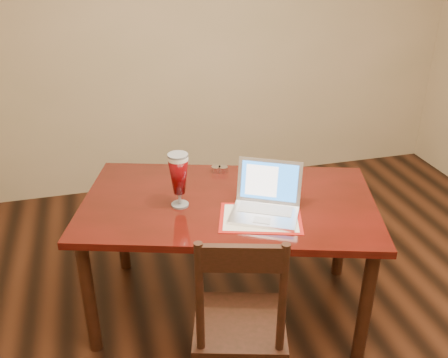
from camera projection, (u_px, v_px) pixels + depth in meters
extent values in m
cube|color=tan|center=(212.00, 38.00, 4.29)|extent=(4.50, 0.01, 2.70)
cube|color=#4A0D09|center=(229.00, 204.00, 2.90)|extent=(1.90, 1.41, 0.04)
cylinder|color=black|center=(89.00, 297.00, 2.76)|extent=(0.07, 0.07, 0.75)
cylinder|color=black|center=(365.00, 306.00, 2.70)|extent=(0.07, 0.07, 0.75)
cylinder|color=black|center=(121.00, 222.00, 3.46)|extent=(0.07, 0.07, 0.75)
cylinder|color=black|center=(342.00, 228.00, 3.40)|extent=(0.07, 0.07, 0.75)
cube|color=#AB150F|center=(261.00, 218.00, 2.71)|extent=(0.52, 0.44, 0.00)
cube|color=silver|center=(261.00, 218.00, 2.71)|extent=(0.46, 0.38, 0.00)
cube|color=silver|center=(264.00, 215.00, 2.72)|extent=(0.44, 0.39, 0.02)
cube|color=silver|center=(266.00, 209.00, 2.76)|extent=(0.31, 0.24, 0.00)
cube|color=silver|center=(262.00, 220.00, 2.66)|extent=(0.11, 0.10, 0.00)
cube|color=silver|center=(269.00, 181.00, 2.80)|extent=(0.35, 0.23, 0.24)
cube|color=blue|center=(269.00, 181.00, 2.79)|extent=(0.31, 0.20, 0.20)
cube|color=white|center=(262.00, 181.00, 2.80)|extent=(0.18, 0.13, 0.17)
cylinder|color=silver|center=(180.00, 204.00, 2.84)|extent=(0.10, 0.10, 0.01)
cylinder|color=silver|center=(180.00, 198.00, 2.82)|extent=(0.02, 0.02, 0.07)
cylinder|color=silver|center=(178.00, 158.00, 2.70)|extent=(0.11, 0.11, 0.02)
cylinder|color=silver|center=(178.00, 155.00, 2.70)|extent=(0.11, 0.11, 0.01)
cylinder|color=silver|center=(216.00, 169.00, 3.21)|extent=(0.06, 0.06, 0.04)
cylinder|color=silver|center=(223.00, 169.00, 3.21)|extent=(0.06, 0.06, 0.04)
cube|color=black|center=(240.00, 324.00, 2.46)|extent=(0.55, 0.53, 0.04)
cylinder|color=black|center=(206.00, 334.00, 2.73)|extent=(0.04, 0.04, 0.44)
cylinder|color=black|center=(272.00, 336.00, 2.72)|extent=(0.04, 0.04, 0.44)
cylinder|color=black|center=(200.00, 298.00, 2.17)|extent=(0.04, 0.04, 0.57)
cylinder|color=black|center=(283.00, 299.00, 2.17)|extent=(0.04, 0.04, 0.57)
cube|color=black|center=(242.00, 258.00, 2.07)|extent=(0.36, 0.13, 0.13)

